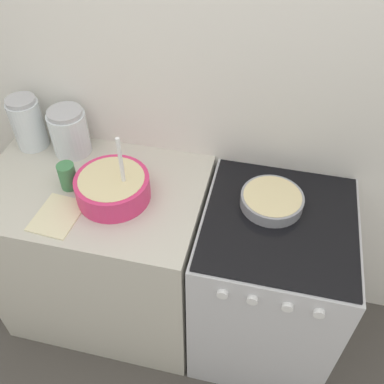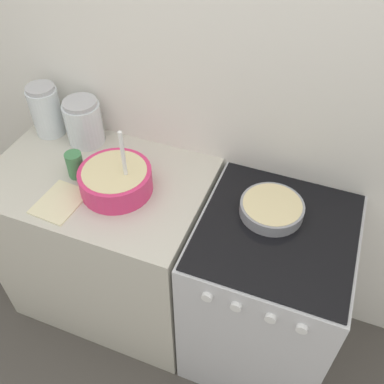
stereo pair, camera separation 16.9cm
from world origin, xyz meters
name	(u,v)px [view 1 (the left image)]	position (x,y,z in m)	size (l,w,h in m)	color
ground_plane	(184,376)	(0.00, 0.00, 0.00)	(12.00, 12.00, 0.00)	#4C4742
wall_back	(219,95)	(0.00, 0.66, 1.20)	(4.90, 0.05, 2.40)	white
countertop_cabinet	(105,253)	(-0.47, 0.32, 0.45)	(0.95, 0.63, 0.90)	beige
stove	(267,285)	(0.32, 0.32, 0.45)	(0.61, 0.65, 0.90)	silver
mixing_bowl	(113,186)	(-0.35, 0.29, 0.96)	(0.30, 0.30, 0.31)	#E0336B
baking_pan	(272,200)	(0.27, 0.39, 0.93)	(0.25, 0.25, 0.05)	gray
storage_jar_left	(29,126)	(-0.84, 0.53, 1.00)	(0.14, 0.14, 0.25)	silver
storage_jar_middle	(70,134)	(-0.64, 0.53, 0.99)	(0.17, 0.17, 0.21)	silver
tin_can	(68,176)	(-0.55, 0.31, 0.96)	(0.07, 0.07, 0.12)	#3F7F4C
recipe_page	(57,216)	(-0.53, 0.14, 0.90)	(0.18, 0.22, 0.01)	beige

